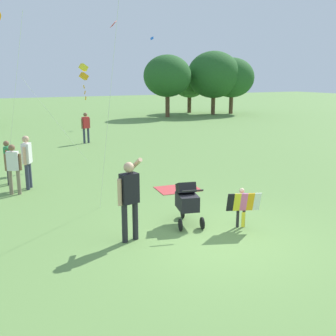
% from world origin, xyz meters
% --- Properties ---
extents(ground_plane, '(120.00, 120.00, 0.00)m').
position_xyz_m(ground_plane, '(0.00, 0.00, 0.00)').
color(ground_plane, '#668E47').
extents(treeline_distant, '(39.19, 7.74, 6.68)m').
position_xyz_m(treeline_distant, '(-0.06, 24.72, 3.72)').
color(treeline_distant, brown).
rests_on(treeline_distant, ground).
extents(child_with_butterfly_kite, '(0.78, 0.47, 0.95)m').
position_xyz_m(child_with_butterfly_kite, '(0.90, 0.28, 0.58)').
color(child_with_butterfly_kite, '#232328').
rests_on(child_with_butterfly_kite, ground).
extents(person_adult_flyer, '(0.57, 0.59, 1.80)m').
position_xyz_m(person_adult_flyer, '(-1.68, 0.75, 1.04)').
color(person_adult_flyer, '#232328').
rests_on(person_adult_flyer, ground).
extents(stroller, '(0.68, 1.12, 1.03)m').
position_xyz_m(stroller, '(-0.11, 1.07, 0.61)').
color(stroller, black).
rests_on(stroller, ground).
extents(kite_orange_delta, '(2.65, 1.21, 3.92)m').
position_xyz_m(kite_orange_delta, '(-0.35, 9.07, 3.57)').
color(kite_orange_delta, yellow).
rests_on(kite_orange_delta, ground).
extents(person_red_shirt, '(0.24, 0.46, 1.43)m').
position_xyz_m(person_red_shirt, '(-3.56, 6.74, 0.85)').
color(person_red_shirt, '#232328').
rests_on(person_red_shirt, ground).
extents(person_couple_left, '(0.35, 0.50, 1.67)m').
position_xyz_m(person_couple_left, '(-3.06, 5.91, 0.98)').
color(person_couple_left, '#33384C').
rests_on(person_couple_left, ground).
extents(person_kid_running, '(0.46, 0.29, 1.51)m').
position_xyz_m(person_kid_running, '(-3.51, 5.44, 0.89)').
color(person_kid_running, '#7F705B').
rests_on(person_kid_running, ground).
extents(person_back_turned, '(0.50, 0.29, 1.59)m').
position_xyz_m(person_back_turned, '(0.81, 13.56, 0.94)').
color(person_back_turned, '#33384C').
rests_on(person_back_turned, ground).
extents(picnic_blanket, '(1.39, 1.08, 0.02)m').
position_xyz_m(picnic_blanket, '(1.08, 3.78, 0.01)').
color(picnic_blanket, '#CC3D3D').
rests_on(picnic_blanket, ground).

